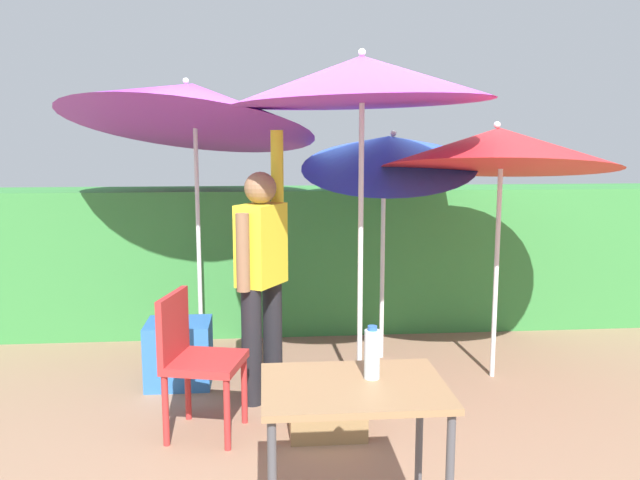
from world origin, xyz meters
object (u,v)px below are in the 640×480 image
person_vendor (262,268)px  cooler_box (179,353)px  umbrella_yellow (362,80)px  umbrella_rainbow (191,106)px  bottle_water (372,354)px  crate_cardboard (327,407)px  chair_plastic (194,354)px  folding_table (354,405)px  umbrella_orange (499,148)px  umbrella_navy (389,151)px

person_vendor → cooler_box: size_ratio=3.93×
umbrella_yellow → person_vendor: umbrella_yellow is taller
umbrella_yellow → cooler_box: (-1.30, 0.38, -1.97)m
umbrella_rainbow → umbrella_yellow: (1.24, -1.12, 0.12)m
person_vendor → bottle_water: bearing=-74.2°
umbrella_rainbow → person_vendor: umbrella_rainbow is taller
crate_cardboard → chair_plastic: bearing=174.5°
cooler_box → crate_cardboard: 1.38m
crate_cardboard → bottle_water: 1.32m
umbrella_rainbow → chair_plastic: bearing=-84.9°
chair_plastic → folding_table: (0.82, -1.24, 0.17)m
umbrella_orange → cooler_box: size_ratio=4.25×
crate_cardboard → bottle_water: bearing=-85.3°
umbrella_orange → crate_cardboard: 2.26m
umbrella_navy → umbrella_orange: bearing=-34.5°
umbrella_rainbow → umbrella_orange: bearing=-18.6°
umbrella_rainbow → crate_cardboard: size_ratio=5.47×
folding_table → bottle_water: (0.09, 0.06, 0.21)m
umbrella_orange → crate_cardboard: size_ratio=4.35×
umbrella_yellow → crate_cardboard: 2.12m
person_vendor → crate_cardboard: size_ratio=4.01×
umbrella_yellow → crate_cardboard: bearing=-117.3°
chair_plastic → bottle_water: 1.53m
umbrella_rainbow → folding_table: size_ratio=3.21×
umbrella_yellow → chair_plastic: umbrella_yellow is taller
umbrella_orange → person_vendor: umbrella_orange is taller
umbrella_navy → chair_plastic: bearing=-137.9°
umbrella_orange → crate_cardboard: bearing=-146.8°
umbrella_navy → folding_table: (-0.63, -2.55, -1.04)m
umbrella_rainbow → umbrella_navy: 1.65m
umbrella_navy → folding_table: 2.82m
person_vendor → chair_plastic: 0.81m
umbrella_yellow → person_vendor: bearing=172.8°
person_vendor → chair_plastic: (-0.42, -0.55, -0.42)m
crate_cardboard → folding_table: folding_table is taller
chair_plastic → cooler_box: bearing=103.4°
umbrella_yellow → chair_plastic: bearing=-157.1°
umbrella_yellow → bottle_water: bearing=-96.6°
umbrella_navy → bottle_water: 2.67m
bottle_water → umbrella_rainbow: bearing=110.8°
umbrella_yellow → bottle_water: umbrella_yellow is taller
umbrella_yellow → bottle_water: 2.11m
umbrella_navy → chair_plastic: 2.29m
umbrella_rainbow → bottle_water: bearing=-69.2°
umbrella_orange → umbrella_navy: 0.88m
umbrella_rainbow → folding_table: (0.96, -2.82, -1.40)m
chair_plastic → bottle_water: bottle_water is taller
person_vendor → chair_plastic: bearing=-127.5°
umbrella_navy → chair_plastic: umbrella_navy is taller
person_vendor → folding_table: size_ratio=2.35×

